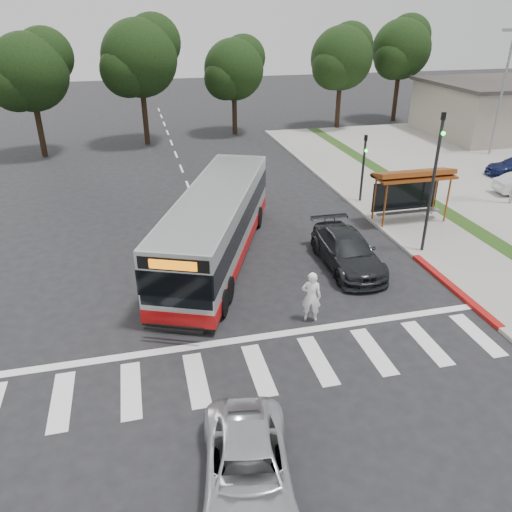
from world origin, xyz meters
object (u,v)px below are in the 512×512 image
object	(u,v)px
transit_bus	(217,226)
silver_suv_south	(248,470)
pedestrian	(311,297)
dark_sedan	(347,251)

from	to	relation	value
transit_bus	silver_suv_south	world-z (taller)	transit_bus
pedestrian	silver_suv_south	world-z (taller)	pedestrian
transit_bus	pedestrian	size ratio (longest dim) A/B	6.21
transit_bus	dark_sedan	bearing A→B (deg)	0.80
pedestrian	dark_sedan	bearing A→B (deg)	-108.32
transit_bus	silver_suv_south	bearing A→B (deg)	-73.77
pedestrian	silver_suv_south	bearing A→B (deg)	80.15
pedestrian	dark_sedan	xyz separation A→B (m)	(3.00, 3.70, -0.23)
silver_suv_south	dark_sedan	bearing A→B (deg)	65.69
dark_sedan	silver_suv_south	size ratio (longest dim) A/B	1.16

